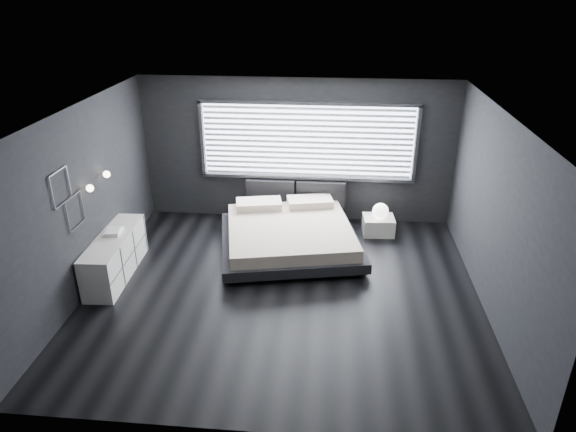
{
  "coord_description": "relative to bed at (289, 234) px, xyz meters",
  "views": [
    {
      "loc": [
        0.71,
        -6.72,
        4.43
      ],
      "look_at": [
        0.0,
        0.85,
        0.9
      ],
      "focal_mm": 32.0,
      "sensor_mm": 36.0,
      "label": 1
    }
  ],
  "objects": [
    {
      "name": "book_stack",
      "position": [
        -2.75,
        -1.04,
        0.44
      ],
      "size": [
        0.27,
        0.35,
        0.07
      ],
      "color": "white",
      "rests_on": "dresser"
    },
    {
      "name": "wall_art_upper",
      "position": [
        -2.95,
        -1.95,
        1.56
      ],
      "size": [
        0.01,
        0.48,
        0.48
      ],
      "color": "#47474C",
      "rests_on": "ground"
    },
    {
      "name": "orb_lamp",
      "position": [
        1.64,
        0.72,
        0.2
      ],
      "size": [
        0.3,
        0.3,
        0.3
      ],
      "primitive_type": "sphere",
      "color": "white",
      "rests_on": "nightstand"
    },
    {
      "name": "nightstand",
      "position": [
        1.63,
        0.76,
        -0.12
      ],
      "size": [
        0.6,
        0.52,
        0.34
      ],
      "primitive_type": "cube",
      "rotation": [
        0.0,
        0.0,
        0.06
      ],
      "color": "silver",
      "rests_on": "ground"
    },
    {
      "name": "room",
      "position": [
        0.03,
        -1.4,
        1.11
      ],
      "size": [
        6.04,
        6.0,
        2.8
      ],
      "color": "black",
      "rests_on": "ground"
    },
    {
      "name": "bed",
      "position": [
        0.0,
        0.0,
        0.0
      ],
      "size": [
        2.81,
        2.72,
        0.62
      ],
      "color": "black",
      "rests_on": "ground"
    },
    {
      "name": "sconce_near",
      "position": [
        -2.86,
        -1.35,
        1.31
      ],
      "size": [
        0.18,
        0.11,
        0.11
      ],
      "color": "silver",
      "rests_on": "ground"
    },
    {
      "name": "window",
      "position": [
        0.23,
        1.3,
        1.32
      ],
      "size": [
        4.14,
        0.09,
        1.52
      ],
      "color": "white",
      "rests_on": "ground"
    },
    {
      "name": "headboard",
      "position": [
        0.01,
        1.24,
        0.28
      ],
      "size": [
        1.96,
        0.16,
        0.52
      ],
      "color": "black",
      "rests_on": "ground"
    },
    {
      "name": "sconce_far",
      "position": [
        -2.86,
        -0.75,
        1.31
      ],
      "size": [
        0.18,
        0.11,
        0.11
      ],
      "color": "silver",
      "rests_on": "ground"
    },
    {
      "name": "dresser",
      "position": [
        -2.73,
        -1.15,
        0.06
      ],
      "size": [
        0.57,
        1.77,
        0.7
      ],
      "color": "silver",
      "rests_on": "ground"
    },
    {
      "name": "wall_art_lower",
      "position": [
        -2.95,
        -1.7,
        1.09
      ],
      "size": [
        0.01,
        0.48,
        0.48
      ],
      "color": "#47474C",
      "rests_on": "ground"
    }
  ]
}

